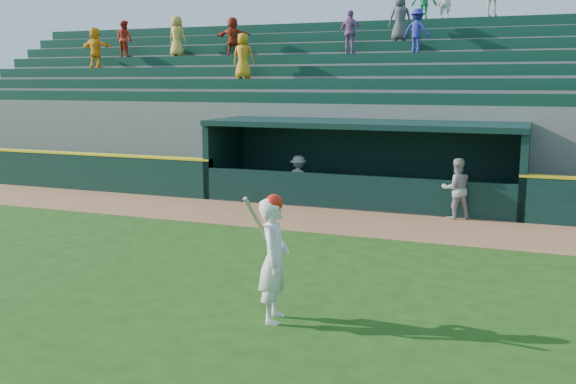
{
  "coord_description": "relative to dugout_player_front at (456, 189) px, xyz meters",
  "views": [
    {
      "loc": [
        4.89,
        -10.93,
        3.61
      ],
      "look_at": [
        0.0,
        1.6,
        1.3
      ],
      "focal_mm": 40.0,
      "sensor_mm": 36.0,
      "label": 1
    }
  ],
  "objects": [
    {
      "name": "batter_at_plate",
      "position": [
        -1.66,
        -8.64,
        0.17
      ],
      "size": [
        0.61,
        0.84,
        1.99
      ],
      "color": "white",
      "rests_on": "ground"
    },
    {
      "name": "dugout_player_inside",
      "position": [
        -4.75,
        0.73,
        -0.1
      ],
      "size": [
        0.94,
        0.57,
        1.43
      ],
      "primitive_type": "imported",
      "rotation": [
        0.0,
        0.0,
        3.1
      ],
      "color": "#A3A39E",
      "rests_on": "ground"
    },
    {
      "name": "wall_stripe_left",
      "position": [
        -15.2,
        0.19,
        0.42
      ],
      "size": [
        15.5,
        0.32,
        0.06
      ],
      "primitive_type": "cube",
      "color": "yellow",
      "rests_on": "field_wall_left"
    },
    {
      "name": "ground",
      "position": [
        -2.95,
        -6.36,
        -0.81
      ],
      "size": [
        120.0,
        120.0,
        0.0
      ],
      "primitive_type": "plane",
      "color": "#1D4210",
      "rests_on": "ground"
    },
    {
      "name": "field_wall_left",
      "position": [
        -15.2,
        0.19,
        -0.21
      ],
      "size": [
        15.5,
        0.3,
        1.2
      ],
      "primitive_type": "cube",
      "color": "black",
      "rests_on": "ground"
    },
    {
      "name": "dugout_player_front",
      "position": [
        0.0,
        0.0,
        0.0
      ],
      "size": [
        0.97,
        0.89,
        1.63
      ],
      "primitive_type": "imported",
      "rotation": [
        0.0,
        0.0,
        3.56
      ],
      "color": "#9F9F9A",
      "rests_on": "ground"
    },
    {
      "name": "warning_track",
      "position": [
        -2.95,
        -1.46,
        -0.81
      ],
      "size": [
        40.0,
        3.0,
        0.01
      ],
      "primitive_type": "cube",
      "color": "#935D3B",
      "rests_on": "ground"
    },
    {
      "name": "dugout",
      "position": [
        -2.95,
        1.64,
        0.54
      ],
      "size": [
        9.4,
        2.8,
        2.46
      ],
      "color": "slate",
      "rests_on": "ground"
    },
    {
      "name": "stands",
      "position": [
        -2.97,
        6.21,
        1.59
      ],
      "size": [
        34.5,
        6.25,
        7.61
      ],
      "color": "slate",
      "rests_on": "ground"
    }
  ]
}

